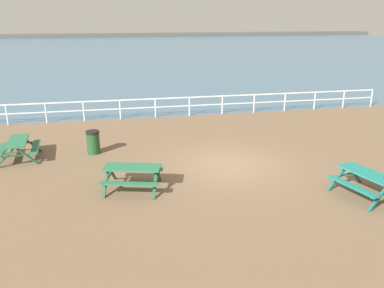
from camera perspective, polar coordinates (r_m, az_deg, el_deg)
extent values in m
cube|color=brown|center=(14.78, 5.50, -3.42)|extent=(30.00, 24.00, 0.20)
cube|color=#476B84|center=(66.19, -8.23, 13.56)|extent=(142.00, 90.00, 0.01)
cube|color=#4C4C47|center=(109.05, -9.79, 15.32)|extent=(142.00, 6.00, 1.80)
cube|color=white|center=(21.68, -0.39, 6.90)|extent=(23.00, 0.06, 0.06)
cube|color=white|center=(21.78, -0.39, 5.68)|extent=(23.00, 0.05, 0.05)
cylinder|color=white|center=(22.08, -25.65, 3.89)|extent=(0.07, 0.07, 1.05)
cylinder|color=white|center=(21.69, -20.74, 4.28)|extent=(0.07, 0.07, 1.05)
cylinder|color=white|center=(21.46, -15.68, 4.65)|extent=(0.07, 0.07, 1.05)
cylinder|color=white|center=(21.40, -10.55, 4.99)|extent=(0.07, 0.07, 1.05)
cylinder|color=white|center=(21.51, -5.42, 5.29)|extent=(0.07, 0.07, 1.05)
cylinder|color=white|center=(21.79, -0.39, 5.55)|extent=(0.07, 0.07, 1.05)
cylinder|color=white|center=(22.24, 4.49, 5.75)|extent=(0.07, 0.07, 1.05)
cylinder|color=white|center=(22.83, 9.14, 5.91)|extent=(0.07, 0.07, 1.05)
cylinder|color=white|center=(23.57, 13.53, 6.02)|extent=(0.07, 0.07, 1.05)
cylinder|color=white|center=(24.44, 17.64, 6.09)|extent=(0.07, 0.07, 1.05)
cylinder|color=white|center=(25.42, 21.45, 6.13)|extent=(0.07, 0.07, 1.05)
cylinder|color=white|center=(26.50, 24.96, 6.15)|extent=(0.07, 0.07, 1.05)
cube|color=#286B47|center=(12.57, -8.80, -3.41)|extent=(1.92, 1.14, 0.05)
cube|color=#286B47|center=(13.24, -8.19, -3.62)|extent=(1.81, 0.72, 0.04)
cube|color=#286B47|center=(12.13, -9.33, -5.81)|extent=(1.81, 0.72, 0.04)
cube|color=#1E5035|center=(12.92, -4.98, -4.44)|extent=(0.28, 0.79, 0.79)
cube|color=#1E5035|center=(12.24, -5.48, -5.80)|extent=(0.28, 0.79, 0.79)
cube|color=#1E5035|center=(12.56, -5.23, -4.91)|extent=(0.45, 1.46, 0.04)
cube|color=#1E5035|center=(13.23, -11.70, -4.21)|extent=(0.28, 0.79, 0.79)
cube|color=#1E5035|center=(12.56, -12.56, -5.51)|extent=(0.28, 0.79, 0.79)
cube|color=#1E5035|center=(12.88, -12.13, -4.66)|extent=(0.45, 1.46, 0.04)
cube|color=#286B47|center=(16.45, -24.34, 0.40)|extent=(0.86, 1.86, 0.05)
cube|color=#286B47|center=(16.64, -26.31, -0.78)|extent=(0.42, 1.82, 0.04)
cube|color=#286B47|center=(16.46, -22.08, -0.40)|extent=(0.42, 1.82, 0.04)
cube|color=#1E5035|center=(17.35, -25.11, -0.13)|extent=(0.80, 0.15, 0.79)
cube|color=#1E5035|center=(17.25, -22.66, 0.09)|extent=(0.80, 0.15, 0.79)
cube|color=#1E5035|center=(17.28, -23.91, 0.12)|extent=(1.50, 0.19, 0.04)
cube|color=#1E5035|center=(15.89, -25.81, -1.84)|extent=(0.80, 0.15, 0.79)
cube|color=#1E5035|center=(15.77, -23.14, -1.61)|extent=(0.80, 0.15, 0.79)
cube|color=#1E5035|center=(15.81, -24.50, -1.57)|extent=(1.50, 0.19, 0.04)
cube|color=#1E7A70|center=(13.12, 24.47, -3.97)|extent=(1.16, 1.92, 0.05)
cube|color=#1E7A70|center=(12.78, 22.53, -5.76)|extent=(0.73, 1.80, 0.04)
cube|color=#1E7A70|center=(13.70, 25.94, -4.62)|extent=(0.73, 1.80, 0.04)
cube|color=#165B54|center=(13.44, 20.69, -4.69)|extent=(0.78, 0.29, 0.79)
cube|color=#165B54|center=(13.98, 22.79, -4.06)|extent=(0.78, 0.29, 0.79)
cube|color=#165B54|center=(13.69, 21.78, -4.20)|extent=(1.46, 0.46, 0.04)
cube|color=#165B54|center=(12.56, 25.90, -7.03)|extent=(0.78, 0.29, 0.79)
cylinder|color=#1E4723|center=(16.26, -14.34, 0.10)|extent=(0.52, 0.52, 0.85)
cylinder|color=black|center=(16.13, -14.48, 1.70)|extent=(0.55, 0.55, 0.10)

